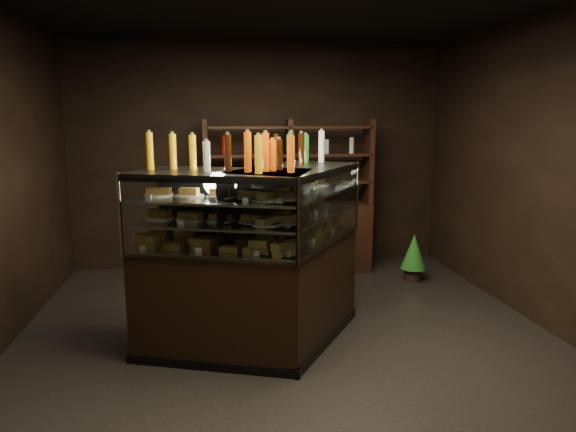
% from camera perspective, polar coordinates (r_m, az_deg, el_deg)
% --- Properties ---
extents(ground, '(5.00, 5.00, 0.00)m').
position_cam_1_polar(ground, '(4.95, -0.12, -13.17)').
color(ground, black).
rests_on(ground, ground).
extents(room_shell, '(5.02, 5.02, 3.01)m').
position_cam_1_polar(room_shell, '(4.52, -0.13, 9.91)').
color(room_shell, black).
rests_on(room_shell, ground).
extents(display_case, '(2.18, 1.63, 1.60)m').
position_cam_1_polar(display_case, '(4.60, -3.16, -8.02)').
color(display_case, black).
rests_on(display_case, ground).
extents(food_display, '(1.78, 1.19, 0.49)m').
position_cam_1_polar(food_display, '(4.42, -3.22, 0.39)').
color(food_display, '#AF8D3F').
rests_on(food_display, display_case).
extents(bottles_top, '(1.61, 1.05, 0.30)m').
position_cam_1_polar(bottles_top, '(4.36, -3.33, 7.09)').
color(bottles_top, silver).
rests_on(bottles_top, display_case).
extents(potted_conifer, '(0.31, 0.31, 0.67)m').
position_cam_1_polar(potted_conifer, '(6.60, 13.81, -3.79)').
color(potted_conifer, black).
rests_on(potted_conifer, ground).
extents(back_shelving, '(2.17, 0.48, 2.00)m').
position_cam_1_polar(back_shelving, '(6.75, 0.09, -1.15)').
color(back_shelving, black).
rests_on(back_shelving, ground).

